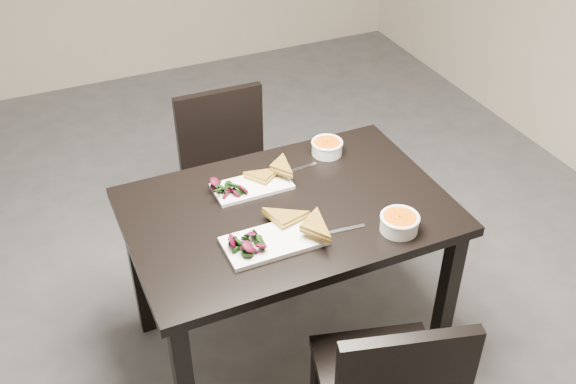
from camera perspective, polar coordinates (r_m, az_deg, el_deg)
The scene contains 13 objects.
ground at distance 3.17m, azimuth -8.97°, elevation -10.04°, with size 5.00×5.00×0.00m, color #47474C.
table at distance 2.56m, azimuth 0.00°, elevation -3.05°, with size 1.20×0.80×0.75m.
chair_far at distance 3.18m, azimuth -5.02°, elevation 1.88°, with size 0.43×0.43×0.85m.
plate_near at distance 2.33m, azimuth -1.19°, elevation -4.21°, with size 0.36×0.18×0.02m, color white.
sandwich_near at distance 2.34m, azimuth 0.13°, elevation -2.87°, with size 0.18×0.13×0.06m, color #A67C22, non-canonical shape.
salad_near at distance 2.28m, azimuth -3.52°, elevation -4.23°, with size 0.11×0.10×0.05m, color black, non-canonical shape.
soup_bowl_near at distance 2.40m, azimuth 9.53°, elevation -2.55°, with size 0.14×0.14×0.06m.
cutlery_near at distance 2.39m, azimuth 4.59°, elevation -3.27°, with size 0.18×0.02×0.00m, color silver.
plate_far at distance 2.59m, azimuth -3.10°, elevation 0.49°, with size 0.30×0.15×0.02m, color white.
sandwich_far at distance 2.58m, azimuth -1.66°, elevation 1.23°, with size 0.15×0.11×0.05m, color #A67C22, non-canonical shape.
salad_far at distance 2.55m, azimuth -5.21°, elevation 0.47°, with size 0.09×0.08×0.04m, color black, non-canonical shape.
soup_bowl_far at distance 2.79m, azimuth 3.36°, elevation 3.90°, with size 0.13×0.13×0.06m.
cutlery_far at distance 2.70m, azimuth 0.76°, elevation 1.96°, with size 0.18×0.02×0.00m, color silver.
Camera 1 is at (-0.44, -2.17, 2.27)m, focal length 41.54 mm.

